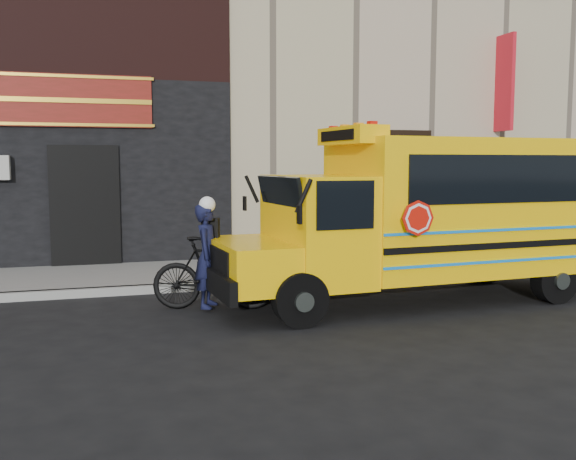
# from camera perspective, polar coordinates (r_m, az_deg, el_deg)

# --- Properties ---
(ground) EXTENTS (120.00, 120.00, 0.00)m
(ground) POSITION_cam_1_polar(r_m,az_deg,el_deg) (9.81, 1.41, -7.87)
(ground) COLOR black
(ground) RESTS_ON ground
(curb) EXTENTS (40.00, 0.20, 0.15)m
(curb) POSITION_cam_1_polar(r_m,az_deg,el_deg) (12.24, -2.38, -4.72)
(curb) COLOR gray
(curb) RESTS_ON ground
(sidewalk) EXTENTS (40.00, 3.00, 0.15)m
(sidewalk) POSITION_cam_1_polar(r_m,az_deg,el_deg) (13.67, -3.93, -3.59)
(sidewalk) COLOR slate
(sidewalk) RESTS_ON ground
(building) EXTENTS (20.00, 10.70, 12.00)m
(building) POSITION_cam_1_polar(r_m,az_deg,el_deg) (20.08, -8.37, 16.79)
(building) COLOR tan
(building) RESTS_ON sidewalk
(school_bus) EXTENTS (7.02, 2.70, 2.92)m
(school_bus) POSITION_cam_1_polar(r_m,az_deg,el_deg) (11.20, 12.89, 1.54)
(school_bus) COLOR black
(school_bus) RESTS_ON ground
(sign_pole) EXTENTS (0.07, 0.27, 3.08)m
(sign_pole) POSITION_cam_1_polar(r_m,az_deg,el_deg) (13.03, 5.75, 3.12)
(sign_pole) COLOR #3B423E
(sign_pole) RESTS_ON ground
(bicycle) EXTENTS (2.04, 1.11, 1.18)m
(bicycle) POSITION_cam_1_polar(r_m,az_deg,el_deg) (10.36, -6.61, -3.83)
(bicycle) COLOR black
(bicycle) RESTS_ON ground
(cyclist) EXTENTS (0.61, 0.71, 1.66)m
(cyclist) POSITION_cam_1_polar(r_m,az_deg,el_deg) (10.28, -7.14, -2.55)
(cyclist) COLOR black
(cyclist) RESTS_ON ground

